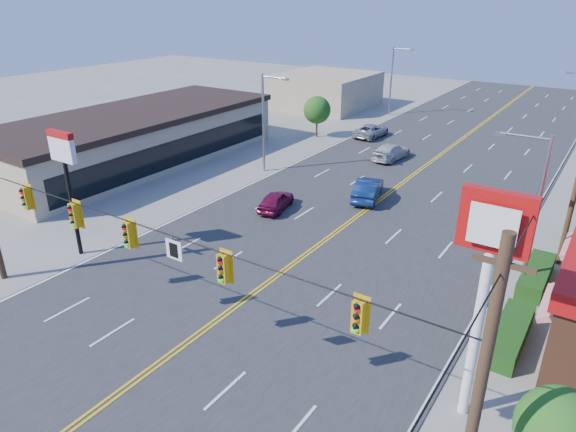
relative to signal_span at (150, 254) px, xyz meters
The scene contains 17 objects.
ground 4.89m from the signal_span, ahead, with size 160.00×160.00×0.00m, color gray.
road 20.58m from the signal_span, 89.66° to the left, with size 20.00×120.00×0.06m, color #2D2D30.
signal_span is the anchor object (origin of this frame).
kfc_pylon 11.87m from the signal_span, 19.78° to the left, with size 2.20×0.36×8.50m.
strip_mall 28.46m from the signal_span, 140.56° to the left, with size 10.40×26.40×4.40m.
pizza_hut_sign 11.60m from the signal_span, 159.81° to the left, with size 1.90×0.30×6.85m.
streetlight_se 17.76m from the signal_span, 52.06° to the left, with size 2.55×0.25×8.00m.
streetlight_sw 24.46m from the signal_span, 115.88° to the left, with size 2.55×0.25×8.00m.
streetlight_nw 49.17m from the signal_span, 102.54° to the left, with size 2.55×0.25×8.00m.
utility_pole_near 21.82m from the signal_span, 55.61° to the left, with size 0.28×0.28×8.40m, color #47301E.
tree_kfc_front 14.46m from the signal_span, ahead, with size 2.52×2.52×3.78m.
tree_west 36.42m from the signal_span, 110.75° to the left, with size 2.80×2.80×4.20m.
bld_west_far 52.03m from the signal_span, 112.50° to the left, with size 11.00×12.00×4.20m, color tan.
car_magenta 16.92m from the signal_span, 108.35° to the left, with size 1.52×3.77×1.29m, color maroon.
car_blue 21.23m from the signal_span, 92.02° to the left, with size 1.62×4.64×1.53m, color navy.
car_white 31.28m from the signal_span, 95.98° to the left, with size 1.94×4.77×1.38m, color #B9B9B9.
car_silver 37.98m from the signal_span, 102.26° to the left, with size 2.22×4.81×1.34m, color #AEADB3.
Camera 1 is at (13.60, -11.27, 13.89)m, focal length 32.00 mm.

